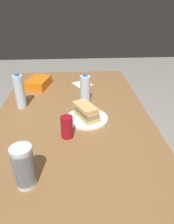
{
  "coord_description": "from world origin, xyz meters",
  "views": [
    {
      "loc": [
        -1.2,
        -0.01,
        1.4
      ],
      "look_at": [
        -0.09,
        -0.09,
        0.77
      ],
      "focal_mm": 33.9,
      "sensor_mm": 36.0,
      "label": 1
    }
  ],
  "objects_px": {
    "sandwich": "(86,111)",
    "chip_bag": "(39,83)",
    "dining_table": "(73,123)",
    "paper_plate": "(87,118)",
    "soda_can_red": "(67,127)",
    "plastic_cup_stack": "(24,167)",
    "water_bottle_spare": "(20,92)",
    "water_bottle_tall": "(85,90)"
  },
  "relations": [
    {
      "from": "sandwich",
      "to": "chip_bag",
      "type": "height_order",
      "value": "sandwich"
    },
    {
      "from": "dining_table",
      "to": "paper_plate",
      "type": "bearing_deg",
      "value": -135.19
    },
    {
      "from": "soda_can_red",
      "to": "plastic_cup_stack",
      "type": "height_order",
      "value": "plastic_cup_stack"
    },
    {
      "from": "dining_table",
      "to": "sandwich",
      "type": "bearing_deg",
      "value": -135.48
    },
    {
      "from": "dining_table",
      "to": "plastic_cup_stack",
      "type": "distance_m",
      "value": 0.63
    },
    {
      "from": "soda_can_red",
      "to": "chip_bag",
      "type": "relative_size",
      "value": 0.53
    },
    {
      "from": "dining_table",
      "to": "water_bottle_spare",
      "type": "height_order",
      "value": "water_bottle_spare"
    },
    {
      "from": "sandwich",
      "to": "chip_bag",
      "type": "bearing_deg",
      "value": 33.52
    },
    {
      "from": "dining_table",
      "to": "sandwich",
      "type": "relative_size",
      "value": 8.23
    },
    {
      "from": "dining_table",
      "to": "chip_bag",
      "type": "height_order",
      "value": "chip_bag"
    },
    {
      "from": "sandwich",
      "to": "plastic_cup_stack",
      "type": "height_order",
      "value": "plastic_cup_stack"
    },
    {
      "from": "paper_plate",
      "to": "water_bottle_spare",
      "type": "xyz_separation_m",
      "value": [
        0.19,
        0.43,
        0.11
      ]
    },
    {
      "from": "dining_table",
      "to": "plastic_cup_stack",
      "type": "relative_size",
      "value": 8.91
    },
    {
      "from": "chip_bag",
      "to": "water_bottle_spare",
      "type": "bearing_deg",
      "value": 3.83
    },
    {
      "from": "dining_table",
      "to": "chip_bag",
      "type": "relative_size",
      "value": 7.17
    },
    {
      "from": "chip_bag",
      "to": "sandwich",
      "type": "bearing_deg",
      "value": 48.28
    },
    {
      "from": "soda_can_red",
      "to": "plastic_cup_stack",
      "type": "bearing_deg",
      "value": 153.17
    },
    {
      "from": "dining_table",
      "to": "soda_can_red",
      "type": "xyz_separation_m",
      "value": [
        -0.26,
        0.03,
        0.14
      ]
    },
    {
      "from": "chip_bag",
      "to": "water_bottle_tall",
      "type": "xyz_separation_m",
      "value": [
        -0.31,
        -0.37,
        0.06
      ]
    },
    {
      "from": "water_bottle_tall",
      "to": "plastic_cup_stack",
      "type": "xyz_separation_m",
      "value": [
        -0.72,
        0.28,
        -0.01
      ]
    },
    {
      "from": "chip_bag",
      "to": "paper_plate",
      "type": "bearing_deg",
      "value": 48.4
    },
    {
      "from": "soda_can_red",
      "to": "water_bottle_spare",
      "type": "relative_size",
      "value": 0.51
    },
    {
      "from": "water_bottle_tall",
      "to": "water_bottle_spare",
      "type": "distance_m",
      "value": 0.44
    },
    {
      "from": "water_bottle_spare",
      "to": "chip_bag",
      "type": "bearing_deg",
      "value": -10.93
    },
    {
      "from": "plastic_cup_stack",
      "to": "water_bottle_spare",
      "type": "distance_m",
      "value": 0.7
    },
    {
      "from": "paper_plate",
      "to": "water_bottle_spare",
      "type": "height_order",
      "value": "water_bottle_spare"
    },
    {
      "from": "chip_bag",
      "to": "water_bottle_spare",
      "type": "height_order",
      "value": "water_bottle_spare"
    },
    {
      "from": "plastic_cup_stack",
      "to": "soda_can_red",
      "type": "bearing_deg",
      "value": -26.83
    },
    {
      "from": "dining_table",
      "to": "plastic_cup_stack",
      "type": "bearing_deg",
      "value": 161.77
    },
    {
      "from": "sandwich",
      "to": "water_bottle_tall",
      "type": "xyz_separation_m",
      "value": [
        0.23,
        -0.01,
        0.05
      ]
    },
    {
      "from": "sandwich",
      "to": "plastic_cup_stack",
      "type": "relative_size",
      "value": 1.08
    },
    {
      "from": "paper_plate",
      "to": "soda_can_red",
      "type": "xyz_separation_m",
      "value": [
        -0.17,
        0.12,
        0.06
      ]
    },
    {
      "from": "sandwich",
      "to": "chip_bag",
      "type": "relative_size",
      "value": 0.87
    },
    {
      "from": "chip_bag",
      "to": "water_bottle_spare",
      "type": "xyz_separation_m",
      "value": [
        -0.36,
        0.07,
        0.08
      ]
    },
    {
      "from": "paper_plate",
      "to": "soda_can_red",
      "type": "relative_size",
      "value": 2.11
    },
    {
      "from": "soda_can_red",
      "to": "water_bottle_tall",
      "type": "distance_m",
      "value": 0.43
    },
    {
      "from": "dining_table",
      "to": "chip_bag",
      "type": "xyz_separation_m",
      "value": [
        0.46,
        0.28,
        0.12
      ]
    },
    {
      "from": "chip_bag",
      "to": "dining_table",
      "type": "bearing_deg",
      "value": 45.84
    },
    {
      "from": "water_bottle_spare",
      "to": "water_bottle_tall",
      "type": "bearing_deg",
      "value": -84.57
    },
    {
      "from": "water_bottle_spare",
      "to": "sandwich",
      "type": "bearing_deg",
      "value": -113.69
    },
    {
      "from": "chip_bag",
      "to": "plastic_cup_stack",
      "type": "height_order",
      "value": "plastic_cup_stack"
    },
    {
      "from": "paper_plate",
      "to": "dining_table",
      "type": "bearing_deg",
      "value": 44.81
    }
  ]
}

